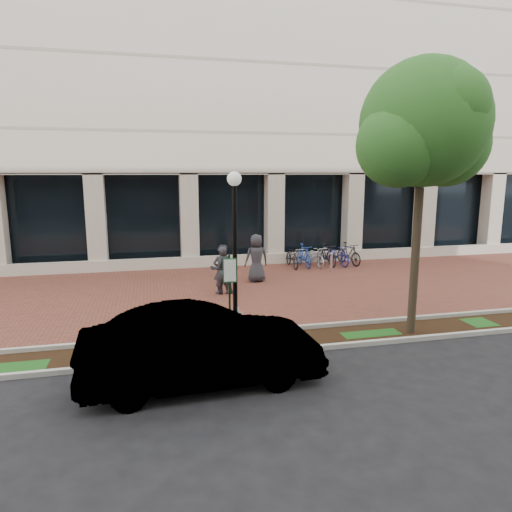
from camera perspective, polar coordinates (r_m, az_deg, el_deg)
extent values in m
plane|color=black|center=(16.87, 0.12, -4.21)|extent=(120.00, 120.00, 0.00)
cube|color=brown|center=(16.87, 0.12, -4.20)|extent=(40.00, 9.00, 0.01)
cube|color=black|center=(12.06, 6.00, -10.33)|extent=(40.00, 1.50, 0.01)
cube|color=#B7B6AC|center=(12.71, 4.88, -8.94)|extent=(40.00, 0.12, 0.12)
cube|color=#B7B6AC|center=(11.38, 7.27, -11.35)|extent=(40.00, 0.12, 0.12)
cube|color=beige|center=(27.28, -5.41, 22.75)|extent=(40.00, 12.00, 11.80)
cube|color=black|center=(21.91, -3.28, 4.75)|extent=(40.00, 0.15, 4.20)
cube|color=beige|center=(21.11, -2.70, -0.54)|extent=(40.00, 0.25, 0.50)
cube|color=beige|center=(21.23, -2.95, 4.57)|extent=(0.80, 0.80, 4.20)
cube|color=#153A16|center=(11.59, -3.31, -5.28)|extent=(0.05, 0.05, 2.26)
cube|color=#186133|center=(11.39, -3.33, -1.82)|extent=(0.34, 0.02, 0.62)
cube|color=white|center=(11.37, -3.31, -1.83)|extent=(0.30, 0.01, 0.56)
cylinder|color=black|center=(12.10, -2.57, -9.48)|extent=(0.28, 0.28, 0.30)
cylinder|color=black|center=(11.60, -2.65, -0.94)|extent=(0.12, 0.12, 3.96)
sphere|color=silver|center=(11.37, -2.74, 9.62)|extent=(0.36, 0.36, 0.36)
cylinder|color=#413525|center=(12.68, 19.25, -0.73)|extent=(0.22, 0.22, 3.88)
sphere|color=#26581B|center=(12.52, 20.25, 15.34)|extent=(3.18, 3.18, 3.18)
sphere|color=#26581B|center=(13.24, 22.59, 12.82)|extent=(2.23, 2.23, 2.23)
sphere|color=#26581B|center=(11.86, 17.43, 13.11)|extent=(2.07, 2.07, 2.07)
imported|color=silver|center=(11.48, -4.30, -9.00)|extent=(1.75, 0.68, 0.91)
imported|color=#2D2C32|center=(16.09, -4.27, -1.81)|extent=(0.66, 0.45, 1.73)
imported|color=#28282D|center=(16.19, -4.27, -1.66)|extent=(0.88, 0.70, 1.76)
imported|color=#2C2C31|center=(17.88, 0.05, -0.26)|extent=(0.95, 0.64, 1.89)
cylinder|color=silver|center=(19.90, 9.39, -0.95)|extent=(0.11, 0.11, 0.77)
sphere|color=silver|center=(19.82, 9.43, 0.29)|extent=(0.12, 0.12, 0.12)
imported|color=black|center=(20.71, 4.58, -0.16)|extent=(0.66, 1.80, 0.94)
imported|color=#214498|center=(20.88, 6.02, 0.05)|extent=(0.54, 1.75, 1.04)
imported|color=#B1B1B5|center=(21.07, 7.43, -0.03)|extent=(0.77, 1.83, 0.94)
imported|color=black|center=(21.26, 8.82, 0.17)|extent=(0.72, 1.78, 1.04)
imported|color=navy|center=(21.48, 10.17, 0.09)|extent=(0.95, 1.87, 0.94)
imported|color=black|center=(21.69, 11.51, 0.29)|extent=(0.89, 1.80, 1.04)
cylinder|color=silver|center=(21.18, 8.12, -0.18)|extent=(0.04, 0.04, 0.80)
imported|color=silver|center=(9.45, -6.75, -11.21)|extent=(4.91, 1.91, 1.59)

